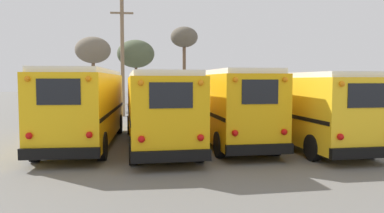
{
  "coord_description": "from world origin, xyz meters",
  "views": [
    {
      "loc": [
        -2.29,
        -16.23,
        2.91
      ],
      "look_at": [
        0.0,
        0.62,
        1.69
      ],
      "focal_mm": 35.0,
      "sensor_mm": 36.0,
      "label": 1
    }
  ],
  "objects_px": {
    "school_bus_3": "(296,105)",
    "school_bus_2": "(224,103)",
    "bare_tree_2": "(184,39)",
    "bare_tree_0": "(93,51)",
    "school_bus_0": "(85,104)",
    "bare_tree_1": "(136,54)",
    "utility_pole": "(122,56)",
    "school_bus_1": "(157,106)"
  },
  "relations": [
    {
      "from": "school_bus_0",
      "to": "utility_pole",
      "type": "bearing_deg",
      "value": 85.59
    },
    {
      "from": "bare_tree_0",
      "to": "school_bus_0",
      "type": "bearing_deg",
      "value": -84.03
    },
    {
      "from": "school_bus_3",
      "to": "bare_tree_0",
      "type": "height_order",
      "value": "bare_tree_0"
    },
    {
      "from": "school_bus_0",
      "to": "bare_tree_2",
      "type": "distance_m",
      "value": 24.02
    },
    {
      "from": "bare_tree_0",
      "to": "bare_tree_2",
      "type": "height_order",
      "value": "bare_tree_2"
    },
    {
      "from": "school_bus_2",
      "to": "bare_tree_1",
      "type": "relative_size",
      "value": 1.45
    },
    {
      "from": "school_bus_0",
      "to": "school_bus_1",
      "type": "distance_m",
      "value": 3.23
    },
    {
      "from": "school_bus_2",
      "to": "school_bus_3",
      "type": "height_order",
      "value": "school_bus_2"
    },
    {
      "from": "bare_tree_2",
      "to": "school_bus_2",
      "type": "bearing_deg",
      "value": -91.67
    },
    {
      "from": "school_bus_3",
      "to": "school_bus_0",
      "type": "bearing_deg",
      "value": 175.7
    },
    {
      "from": "school_bus_1",
      "to": "bare_tree_1",
      "type": "height_order",
      "value": "bare_tree_1"
    },
    {
      "from": "school_bus_0",
      "to": "school_bus_2",
      "type": "xyz_separation_m",
      "value": [
        6.35,
        0.21,
        -0.02
      ]
    },
    {
      "from": "utility_pole",
      "to": "bare_tree_2",
      "type": "distance_m",
      "value": 11.2
    },
    {
      "from": "school_bus_1",
      "to": "bare_tree_0",
      "type": "height_order",
      "value": "bare_tree_0"
    },
    {
      "from": "utility_pole",
      "to": "bare_tree_0",
      "type": "xyz_separation_m",
      "value": [
        -3.14,
        7.09,
        0.95
      ]
    },
    {
      "from": "school_bus_0",
      "to": "utility_pole",
      "type": "distance_m",
      "value": 13.55
    },
    {
      "from": "bare_tree_1",
      "to": "school_bus_0",
      "type": "bearing_deg",
      "value": -94.87
    },
    {
      "from": "school_bus_1",
      "to": "utility_pole",
      "type": "height_order",
      "value": "utility_pole"
    },
    {
      "from": "utility_pole",
      "to": "bare_tree_2",
      "type": "bearing_deg",
      "value": 56.84
    },
    {
      "from": "school_bus_0",
      "to": "bare_tree_0",
      "type": "xyz_separation_m",
      "value": [
        -2.12,
        20.27,
        3.9
      ]
    },
    {
      "from": "school_bus_0",
      "to": "school_bus_1",
      "type": "xyz_separation_m",
      "value": [
        3.18,
        -0.57,
        -0.07
      ]
    },
    {
      "from": "school_bus_2",
      "to": "school_bus_3",
      "type": "relative_size",
      "value": 0.98
    },
    {
      "from": "school_bus_3",
      "to": "bare_tree_2",
      "type": "xyz_separation_m",
      "value": [
        -2.53,
        23.05,
        5.49
      ]
    },
    {
      "from": "utility_pole",
      "to": "bare_tree_0",
      "type": "height_order",
      "value": "utility_pole"
    },
    {
      "from": "school_bus_3",
      "to": "school_bus_2",
      "type": "bearing_deg",
      "value": 163.71
    },
    {
      "from": "school_bus_0",
      "to": "school_bus_1",
      "type": "bearing_deg",
      "value": -10.16
    },
    {
      "from": "school_bus_2",
      "to": "bare_tree_0",
      "type": "distance_m",
      "value": 22.13
    },
    {
      "from": "school_bus_2",
      "to": "bare_tree_1",
      "type": "distance_m",
      "value": 23.33
    },
    {
      "from": "school_bus_2",
      "to": "school_bus_0",
      "type": "bearing_deg",
      "value": -178.08
    },
    {
      "from": "bare_tree_2",
      "to": "bare_tree_1",
      "type": "bearing_deg",
      "value": 174.72
    },
    {
      "from": "school_bus_1",
      "to": "school_bus_2",
      "type": "distance_m",
      "value": 3.27
    },
    {
      "from": "school_bus_1",
      "to": "school_bus_3",
      "type": "distance_m",
      "value": 6.35
    },
    {
      "from": "school_bus_2",
      "to": "utility_pole",
      "type": "relative_size",
      "value": 1.11
    },
    {
      "from": "school_bus_2",
      "to": "utility_pole",
      "type": "xyz_separation_m",
      "value": [
        -5.33,
        12.97,
        2.98
      ]
    },
    {
      "from": "school_bus_3",
      "to": "bare_tree_0",
      "type": "distance_m",
      "value": 24.33
    },
    {
      "from": "bare_tree_0",
      "to": "school_bus_2",
      "type": "bearing_deg",
      "value": -67.1
    },
    {
      "from": "bare_tree_1",
      "to": "bare_tree_0",
      "type": "bearing_deg",
      "value": -148.12
    },
    {
      "from": "school_bus_0",
      "to": "school_bus_2",
      "type": "distance_m",
      "value": 6.35
    },
    {
      "from": "school_bus_1",
      "to": "bare_tree_2",
      "type": "distance_m",
      "value": 23.85
    },
    {
      "from": "school_bus_0",
      "to": "school_bus_2",
      "type": "bearing_deg",
      "value": 1.92
    },
    {
      "from": "bare_tree_1",
      "to": "bare_tree_2",
      "type": "relative_size",
      "value": 0.84
    },
    {
      "from": "bare_tree_1",
      "to": "school_bus_2",
      "type": "bearing_deg",
      "value": -78.96
    }
  ]
}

